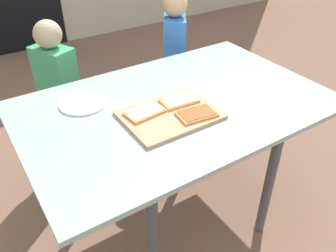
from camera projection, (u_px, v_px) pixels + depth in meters
ground_plane at (174, 215)px, 2.07m from camera, size 16.00×16.00×0.00m
dining_table at (176, 118)px, 1.68m from camera, size 1.43×0.92×0.78m
cutting_board at (170, 115)px, 1.52m from camera, size 0.40×0.31×0.02m
pizza_slice_far_right at (180, 100)px, 1.60m from camera, size 0.17×0.12×0.02m
pizza_slice_far_left at (145, 112)px, 1.52m from camera, size 0.18×0.12×0.02m
pizza_slice_near_right at (198, 114)px, 1.50m from camera, size 0.18×0.12×0.02m
plate_white_left at (83, 103)px, 1.61m from camera, size 0.22×0.22×0.01m
child_left at (60, 93)px, 2.11m from camera, size 0.23×0.28×1.02m
child_right at (174, 63)px, 2.38m from camera, size 0.25×0.28×1.08m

